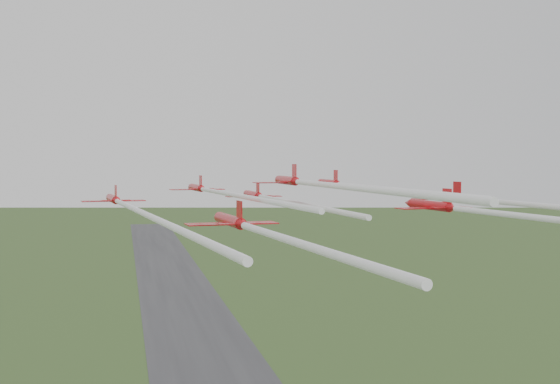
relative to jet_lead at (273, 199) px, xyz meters
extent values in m
cube|color=#353538|center=(3.71, 188.95, -59.13)|extent=(38.00, 900.00, 0.04)
cylinder|color=red|center=(-0.65, 13.65, 0.03)|extent=(1.59, 9.03, 1.16)
cone|color=red|center=(-0.91, 19.09, 0.03)|extent=(1.25, 1.96, 1.16)
cone|color=red|center=(-0.41, 8.53, 0.03)|extent=(1.12, 1.32, 1.06)
ellipsoid|color=black|center=(-0.75, 15.76, 0.45)|extent=(0.49, 1.02, 0.34)
cube|color=red|center=(-0.61, 12.81, -0.23)|extent=(9.42, 3.19, 0.11)
cube|color=red|center=(-0.46, 9.53, 0.03)|extent=(4.28, 1.47, 0.08)
cube|color=red|center=(-0.47, 9.75, 1.19)|extent=(0.20, 1.90, 2.11)
cylinder|color=silver|center=(0.71, -14.84, -0.02)|extent=(2.81, 45.61, 0.63)
cylinder|color=red|center=(-11.46, 1.43, 1.71)|extent=(1.68, 7.79, 1.00)
cone|color=red|center=(-11.88, 6.10, 1.71)|extent=(1.14, 1.72, 1.00)
cone|color=red|center=(-11.07, -2.97, 1.71)|extent=(1.00, 1.17, 0.91)
ellipsoid|color=black|center=(-11.62, 3.24, 2.07)|extent=(0.46, 0.89, 0.29)
cube|color=red|center=(-11.40, 0.70, 1.48)|extent=(8.19, 3.07, 0.09)
cube|color=red|center=(-11.15, -2.11, 1.71)|extent=(3.72, 1.41, 0.07)
cube|color=red|center=(-11.16, -1.93, 2.71)|extent=(0.24, 1.64, 1.82)
cylinder|color=silver|center=(-8.93, -27.05, 1.66)|extent=(4.74, 47.21, 0.55)
cylinder|color=red|center=(9.06, 0.92, 2.31)|extent=(1.15, 8.30, 1.07)
cone|color=red|center=(9.01, 5.95, 2.31)|extent=(1.09, 1.77, 1.07)
cone|color=red|center=(9.11, -3.80, 2.31)|extent=(0.99, 1.18, 0.98)
ellipsoid|color=black|center=(9.04, 2.87, 2.70)|extent=(0.42, 0.93, 0.31)
cube|color=red|center=(9.07, 0.14, 2.07)|extent=(8.60, 2.62, 0.10)
cube|color=red|center=(9.10, -2.88, 2.31)|extent=(3.91, 1.21, 0.08)
cube|color=red|center=(9.10, -2.68, 3.39)|extent=(0.11, 1.76, 1.95)
cylinder|color=silver|center=(9.32, -26.15, 2.26)|extent=(1.00, 43.63, 0.59)
cylinder|color=red|center=(-23.45, -11.14, 0.82)|extent=(1.89, 7.72, 0.99)
cone|color=red|center=(-24.00, -6.53, 0.82)|extent=(1.18, 1.73, 0.99)
cone|color=red|center=(-22.94, -15.47, 0.82)|extent=(1.02, 1.18, 0.90)
ellipsoid|color=black|center=(-23.67, -9.35, 1.18)|extent=(0.48, 0.89, 0.29)
cube|color=red|center=(-23.37, -11.85, 0.59)|extent=(8.14, 3.26, 0.09)
cube|color=red|center=(-23.04, -14.62, 0.82)|extent=(3.70, 1.50, 0.07)
cube|color=red|center=(-23.06, -14.44, 1.81)|extent=(0.28, 1.62, 1.80)
cylinder|color=silver|center=(-19.61, -43.44, 0.77)|extent=(7.08, 55.02, 0.54)
cylinder|color=red|center=(-0.94, -13.28, 3.12)|extent=(1.31, 8.83, 1.14)
cone|color=red|center=(-1.04, -7.94, 3.12)|extent=(1.18, 1.89, 1.14)
cone|color=red|center=(-0.84, -18.30, 3.12)|extent=(1.06, 1.26, 1.04)
ellipsoid|color=black|center=(-0.98, -11.20, 3.54)|extent=(0.45, 0.99, 0.33)
cube|color=red|center=(-0.92, -14.10, 2.86)|extent=(9.17, 2.87, 0.10)
cube|color=red|center=(-0.86, -17.32, 3.12)|extent=(4.17, 1.33, 0.08)
cube|color=red|center=(-0.86, -17.11, 4.26)|extent=(0.14, 1.87, 2.07)
cylinder|color=silver|center=(-0.38, -41.84, 3.07)|extent=(1.52, 45.95, 0.62)
cylinder|color=red|center=(23.81, -8.24, 0.48)|extent=(1.98, 9.38, 1.20)
cone|color=red|center=(23.33, -2.62, 0.48)|extent=(1.37, 2.07, 1.20)
cone|color=red|center=(24.25, -13.53, 0.48)|extent=(1.20, 1.40, 1.09)
ellipsoid|color=black|center=(23.62, -6.05, 0.91)|extent=(0.55, 1.08, 0.35)
cube|color=red|center=(23.88, -9.11, 0.20)|extent=(9.84, 3.65, 0.11)
cube|color=red|center=(24.17, -12.49, 0.48)|extent=(4.47, 1.68, 0.09)
cube|color=red|center=(24.15, -12.27, 1.68)|extent=(0.27, 1.97, 2.19)
cylinder|color=red|center=(-10.95, -28.97, -0.74)|extent=(2.14, 9.50, 1.22)
cone|color=red|center=(-11.51, -23.29, -0.74)|extent=(1.41, 2.11, 1.22)
cone|color=red|center=(-10.43, -34.33, -0.74)|extent=(1.23, 1.43, 1.11)
ellipsoid|color=black|center=(-11.17, -26.76, -0.29)|extent=(0.57, 1.09, 0.36)
cube|color=red|center=(-10.87, -29.86, -1.02)|extent=(10.00, 3.83, 0.11)
cube|color=red|center=(-10.53, -33.28, -0.74)|extent=(4.55, 1.76, 0.09)
cube|color=red|center=(-10.55, -33.06, 0.48)|extent=(0.31, 2.00, 2.22)
cylinder|color=silver|center=(-8.62, -52.67, -0.79)|extent=(4.16, 35.54, 0.67)
cylinder|color=red|center=(12.81, -27.87, 0.50)|extent=(1.97, 8.54, 1.10)
cone|color=red|center=(12.27, -22.76, 0.50)|extent=(1.28, 1.90, 1.10)
cone|color=red|center=(13.31, -32.67, 0.50)|extent=(1.12, 1.29, 1.00)
ellipsoid|color=black|center=(12.60, -25.88, 0.90)|extent=(0.51, 0.98, 0.32)
cube|color=red|center=(12.89, -28.66, 0.25)|extent=(8.99, 3.49, 0.10)
cube|color=red|center=(13.21, -31.73, 0.50)|extent=(4.09, 1.60, 0.08)
cube|color=red|center=(13.19, -31.53, 1.60)|extent=(0.29, 1.79, 1.99)
camera|label=1|loc=(-22.10, -103.75, 5.53)|focal=45.00mm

